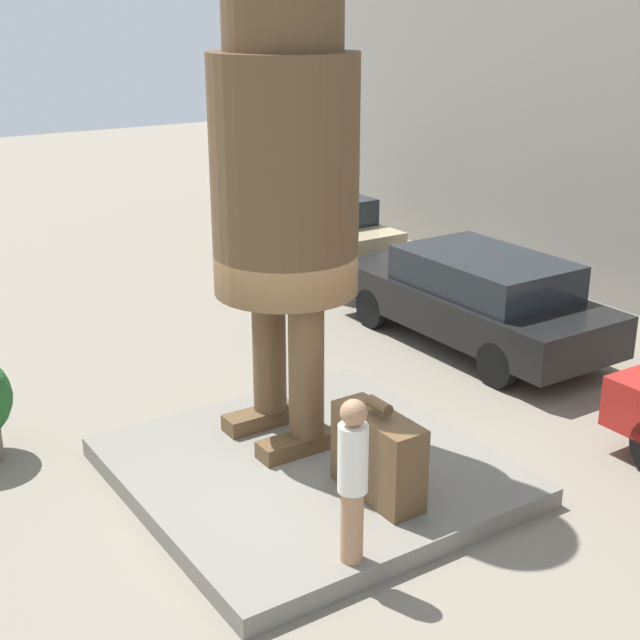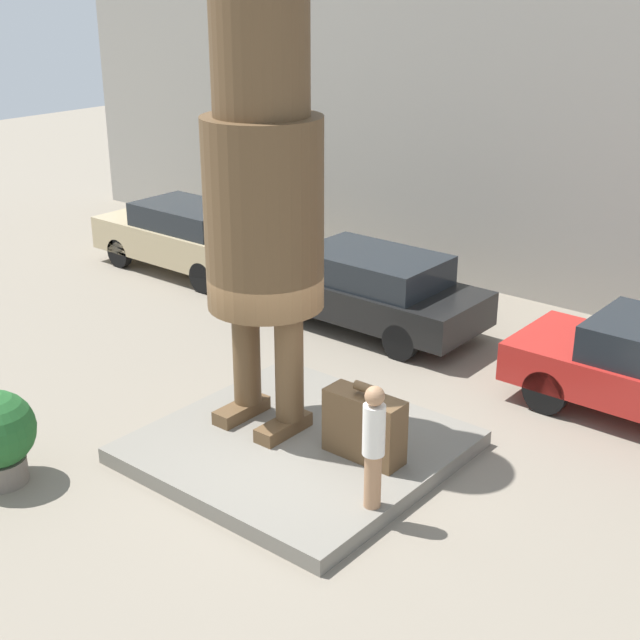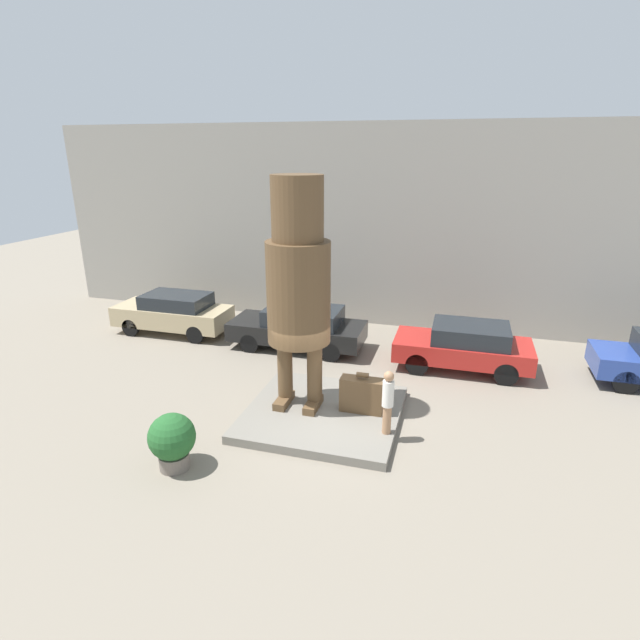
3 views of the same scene
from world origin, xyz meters
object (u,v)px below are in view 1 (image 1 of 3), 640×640
(tourist, at_px, (353,475))
(parked_car_black, at_px, (475,296))
(giant_suitcase, at_px, (378,455))
(parked_car_tan, at_px, (307,228))
(statue_figure, at_px, (284,141))

(tourist, xyz_separation_m, parked_car_black, (-3.95, 5.16, -0.32))
(giant_suitcase, height_order, tourist, tourist)
(giant_suitcase, distance_m, parked_car_tan, 9.40)
(statue_figure, xyz_separation_m, tourist, (2.48, -0.82, -2.61))
(parked_car_black, bearing_deg, statue_figure, 108.75)
(tourist, bearing_deg, parked_car_black, 127.43)
(parked_car_black, bearing_deg, tourist, 127.43)
(parked_car_black, bearing_deg, giant_suitcase, 126.47)
(statue_figure, height_order, parked_car_tan, statue_figure)
(statue_figure, height_order, giant_suitcase, statue_figure)
(statue_figure, xyz_separation_m, parked_car_black, (-1.47, 4.34, -2.93))
(tourist, height_order, parked_car_tan, tourist)
(giant_suitcase, distance_m, tourist, 1.27)
(statue_figure, relative_size, parked_car_black, 1.26)
(parked_car_tan, bearing_deg, statue_figure, 145.73)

